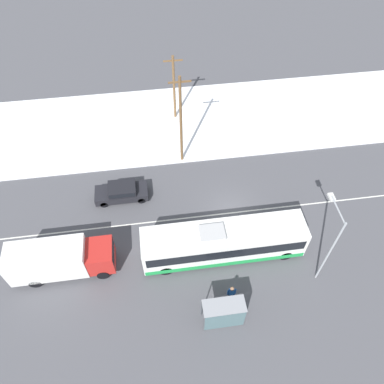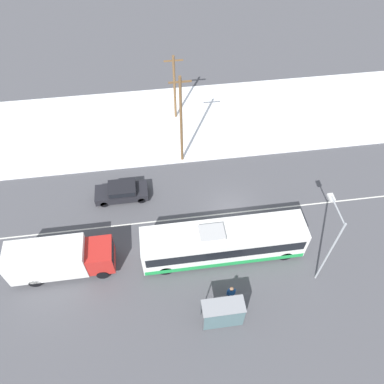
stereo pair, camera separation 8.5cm
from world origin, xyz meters
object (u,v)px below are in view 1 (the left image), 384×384
(city_bus, at_px, (223,242))
(utility_pole_snowlot, at_px, (174,87))
(sedan_car, at_px, (122,192))
(utility_pole_roadside, at_px, (181,121))
(pedestrian_at_stop, at_px, (232,292))
(bus_shelter, at_px, (224,314))
(box_truck, at_px, (59,259))
(streetlamp, at_px, (330,239))

(city_bus, distance_m, utility_pole_snowlot, 16.77)
(sedan_car, bearing_deg, city_bus, 138.77)
(city_bus, height_order, utility_pole_roadside, utility_pole_roadside)
(sedan_car, relative_size, pedestrian_at_stop, 2.54)
(bus_shelter, height_order, utility_pole_snowlot, utility_pole_snowlot)
(box_truck, distance_m, pedestrian_at_stop, 12.50)
(sedan_car, relative_size, utility_pole_snowlot, 0.63)
(sedan_car, distance_m, streetlamp, 17.02)
(utility_pole_roadside, bearing_deg, box_truck, -134.93)
(city_bus, height_order, pedestrian_at_stop, city_bus)
(pedestrian_at_stop, height_order, streetlamp, streetlamp)
(pedestrian_at_stop, xyz_separation_m, streetlamp, (6.59, 1.26, 3.42))
(sedan_car, height_order, utility_pole_snowlot, utility_pole_snowlot)
(utility_pole_roadside, bearing_deg, pedestrian_at_stop, -82.87)
(pedestrian_at_stop, bearing_deg, sedan_car, 125.60)
(utility_pole_roadside, distance_m, utility_pole_snowlot, 6.30)
(box_truck, distance_m, streetlamp, 18.86)
(city_bus, height_order, sedan_car, city_bus)
(sedan_car, xyz_separation_m, utility_pole_roadside, (5.61, 3.75, 3.93))
(city_bus, bearing_deg, utility_pole_roadside, 100.27)
(city_bus, bearing_deg, utility_pole_snowlot, 96.24)
(streetlamp, xyz_separation_m, utility_pole_snowlot, (-8.28, 19.00, -0.78))
(pedestrian_at_stop, bearing_deg, box_truck, 161.76)
(box_truck, xyz_separation_m, sedan_car, (4.50, 6.38, -0.84))
(box_truck, bearing_deg, city_bus, -0.84)
(utility_pole_roadside, height_order, utility_pole_snowlot, utility_pole_roadside)
(box_truck, height_order, utility_pole_roadside, utility_pole_roadside)
(city_bus, distance_m, streetlamp, 7.53)
(box_truck, xyz_separation_m, streetlamp, (18.45, -2.65, 2.85))
(sedan_car, height_order, pedestrian_at_stop, pedestrian_at_stop)
(city_bus, xyz_separation_m, sedan_car, (-7.48, 6.55, -0.75))
(pedestrian_at_stop, bearing_deg, utility_pole_snowlot, 94.78)
(city_bus, distance_m, box_truck, 11.98)
(bus_shelter, distance_m, utility_pole_snowlot, 22.04)
(box_truck, xyz_separation_m, utility_pole_roadside, (10.11, 10.13, 3.08))
(box_truck, distance_m, bus_shelter, 12.32)
(streetlamp, bearing_deg, box_truck, 171.84)
(streetlamp, bearing_deg, utility_pole_snowlot, 113.56)
(box_truck, relative_size, utility_pole_roadside, 0.82)
(streetlamp, bearing_deg, sedan_car, 147.11)
(bus_shelter, height_order, utility_pole_roadside, utility_pole_roadside)
(bus_shelter, bearing_deg, box_truck, 153.06)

